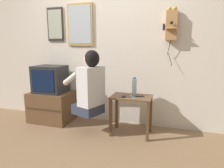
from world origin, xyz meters
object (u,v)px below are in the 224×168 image
object	(u,v)px
framed_picture	(55,24)
cell_phone_held	(124,96)
toothbrush	(133,97)
cell_phone_spare	(140,96)
wall_phone_antique	(171,25)
water_bottle	(134,87)
person	(90,85)
television	(50,79)
wall_mirror	(80,25)

from	to	relation	value
framed_picture	cell_phone_held	distance (m)	1.76
cell_phone_held	toothbrush	world-z (taller)	toothbrush
cell_phone_spare	wall_phone_antique	bearing A→B (deg)	110.15
wall_phone_antique	water_bottle	distance (m)	1.03
cell_phone_held	framed_picture	bearing A→B (deg)	153.49
wall_phone_antique	toothbrush	distance (m)	1.18
framed_picture	cell_phone_spare	xyz separation A→B (m)	(1.55, -0.37, -1.06)
person	framed_picture	xyz separation A→B (m)	(-0.86, 0.54, 0.90)
person	cell_phone_spare	bearing A→B (deg)	-55.50
television	framed_picture	bearing A→B (deg)	93.58
cell_phone_held	toothbrush	bearing A→B (deg)	-26.75
cell_phone_spare	wall_mirror	bearing A→B (deg)	-129.17
cell_phone_spare	water_bottle	world-z (taller)	water_bottle
television	framed_picture	distance (m)	0.95
cell_phone_held	toothbrush	xyz separation A→B (m)	(0.14, -0.04, 0.00)
framed_picture	water_bottle	bearing A→B (deg)	-11.67
cell_phone_held	cell_phone_spare	xyz separation A→B (m)	(0.22, 0.06, 0.00)
framed_picture	wall_phone_antique	bearing A→B (deg)	-1.31
cell_phone_held	water_bottle	world-z (taller)	water_bottle
framed_picture	water_bottle	distance (m)	1.76
framed_picture	water_bottle	xyz separation A→B (m)	(1.46, -0.30, -0.94)
framed_picture	wall_mirror	xyz separation A→B (m)	(0.47, -0.00, -0.02)
person	cell_phone_held	distance (m)	0.51
cell_phone_held	toothbrush	distance (m)	0.14
wall_phone_antique	water_bottle	size ratio (longest dim) A/B	3.19
cell_phone_spare	water_bottle	bearing A→B (deg)	-145.82
wall_mirror	wall_phone_antique	bearing A→B (deg)	-1.61
wall_phone_antique	framed_picture	bearing A→B (deg)	178.69
television	framed_picture	world-z (taller)	framed_picture
wall_phone_antique	water_bottle	xyz separation A→B (m)	(-0.47, -0.26, -0.88)
person	toothbrush	xyz separation A→B (m)	(0.62, 0.06, -0.16)
person	toothbrush	bearing A→B (deg)	-63.65
cell_phone_spare	framed_picture	bearing A→B (deg)	-123.90
cell_phone_held	water_bottle	distance (m)	0.21
framed_picture	television	bearing A→B (deg)	-86.42
framed_picture	water_bottle	world-z (taller)	framed_picture
wall_phone_antique	framed_picture	xyz separation A→B (m)	(-1.93, 0.04, 0.06)
wall_mirror	television	bearing A→B (deg)	-149.63
television	wall_mirror	xyz separation A→B (m)	(0.45, 0.27, 0.89)
wall_phone_antique	cell_phone_held	bearing A→B (deg)	-146.73
water_bottle	toothbrush	distance (m)	0.21
wall_phone_antique	cell_phone_held	xyz separation A→B (m)	(-0.59, -0.39, -1.00)
television	cell_phone_spare	xyz separation A→B (m)	(1.53, -0.10, -0.15)
television	framed_picture	xyz separation A→B (m)	(-0.02, 0.27, 0.91)
water_bottle	person	bearing A→B (deg)	-158.77
wall_mirror	cell_phone_held	size ratio (longest dim) A/B	5.16
wall_phone_antique	toothbrush	size ratio (longest dim) A/B	5.96
person	wall_phone_antique	distance (m)	1.45
cell_phone_spare	toothbrush	distance (m)	0.14
television	wall_mirror	distance (m)	1.04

